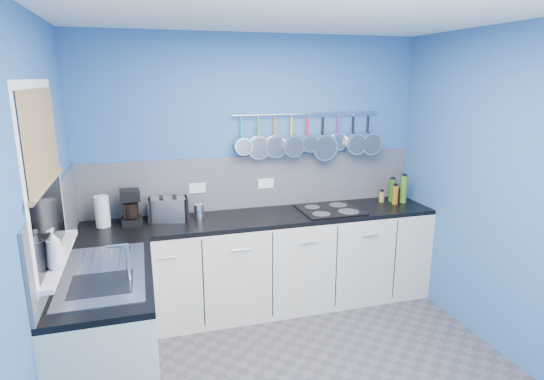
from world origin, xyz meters
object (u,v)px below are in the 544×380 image
soap_bottle_a (54,249)px  toaster (168,209)px  soap_bottle_b (55,252)px  hob (330,210)px  coffee_maker (131,207)px  canister (199,211)px  paper_towel (102,211)px

soap_bottle_a → toaster: 1.41m
toaster → soap_bottle_b: bearing=-104.8°
soap_bottle_a → hob: size_ratio=0.43×
soap_bottle_a → coffee_maker: soap_bottle_a is taller
toaster → canister: size_ratio=2.50×
paper_towel → toaster: (0.54, 0.02, -0.03)m
soap_bottle_a → canister: 1.56m
hob → toaster: bearing=175.3°
paper_towel → canister: bearing=1.2°
paper_towel → hob: size_ratio=0.47×
toaster → canister: (0.26, -0.00, -0.04)m
paper_towel → canister: size_ratio=2.11×
hob → soap_bottle_a: bearing=-153.5°
soap_bottle_b → paper_towel: (0.16, 1.15, -0.10)m
coffee_maker → canister: 0.58m
toaster → coffee_maker: bearing=-161.0°
soap_bottle_b → toaster: size_ratio=0.55×
toaster → hob: bearing=11.4°
soap_bottle_b → canister: soap_bottle_b is taller
hob → coffee_maker: bearing=176.6°
toaster → hob: (1.47, -0.12, -0.09)m
canister → hob: (1.21, -0.12, -0.06)m
soap_bottle_b → coffee_maker: soap_bottle_b is taller
canister → hob: size_ratio=0.22×
soap_bottle_a → canister: bearing=51.3°
toaster → canister: bearing=15.8°
soap_bottle_b → hob: soap_bottle_b is taller
coffee_maker → hob: bearing=-8.1°
soap_bottle_a → hob: 2.44m
soap_bottle_a → canister: (0.96, 1.20, -0.21)m
paper_towel → hob: paper_towel is taller
canister → coffee_maker: bearing=-178.6°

